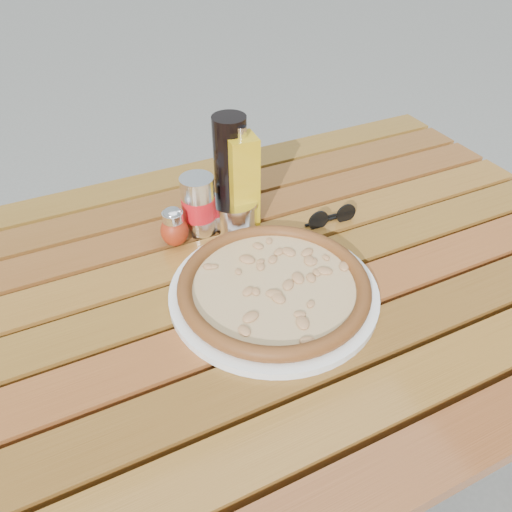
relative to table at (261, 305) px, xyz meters
name	(u,v)px	position (x,y,z in m)	size (l,w,h in m)	color
ground	(259,478)	(0.00, 0.00, -0.67)	(60.00, 60.00, 0.00)	slate
table	(261,305)	(0.00, 0.00, 0.00)	(1.40, 0.90, 0.75)	#341E0B
plate	(274,292)	(0.00, -0.06, 0.08)	(0.36, 0.36, 0.01)	white
pizza	(274,285)	(0.00, -0.06, 0.10)	(0.38, 0.38, 0.03)	beige
pepper_shaker	(174,227)	(-0.11, 0.16, 0.11)	(0.07, 0.07, 0.08)	#A42D12
oregano_shaker	(204,206)	(-0.03, 0.20, 0.11)	(0.06, 0.06, 0.08)	#354019
dark_bottle	(231,170)	(0.03, 0.20, 0.19)	(0.07, 0.07, 0.22)	black
soda_can	(199,205)	(-0.05, 0.18, 0.13)	(0.09, 0.09, 0.12)	silver
olive_oil_cruet	(242,181)	(0.04, 0.17, 0.17)	(0.06, 0.06, 0.21)	#C09714
parmesan_tin	(234,212)	(0.02, 0.17, 0.11)	(0.12, 0.12, 0.07)	white
sunglasses	(331,217)	(0.20, 0.08, 0.09)	(0.11, 0.03, 0.04)	black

